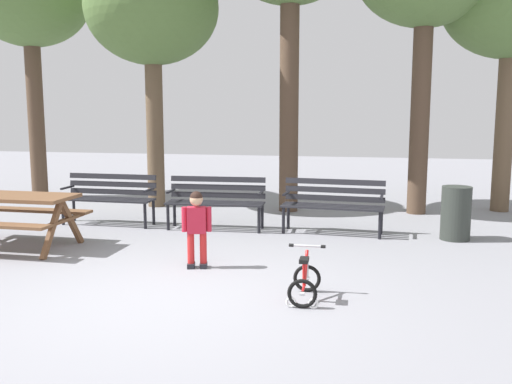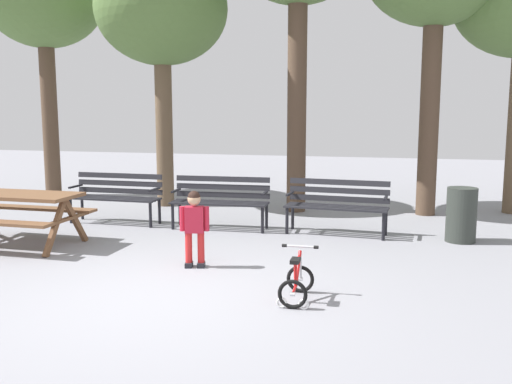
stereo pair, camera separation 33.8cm
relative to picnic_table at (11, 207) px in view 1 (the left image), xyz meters
The scene contains 10 objects.
ground 3.32m from the picnic_table, 29.01° to the right, with size 36.00×36.00×0.00m, color gray.
picnic_table is the anchor object (origin of this frame).
park_bench_far_left 1.96m from the picnic_table, 72.32° to the left, with size 1.61×0.48×0.85m.
park_bench_left 3.10m from the picnic_table, 36.67° to the left, with size 1.62×0.53×0.85m.
park_bench_right 4.79m from the picnic_table, 23.32° to the left, with size 1.63×0.57×0.85m.
child_standing 2.91m from the picnic_table, ahead, with size 0.36×0.21×0.97m.
kids_bicycle 4.56m from the picnic_table, 17.72° to the right, with size 0.39×0.57×0.54m.
trash_bin 6.50m from the picnic_table, 16.07° to the left, with size 0.44×0.44×0.81m, color #2D332D.
tree_left 5.01m from the picnic_table, 79.18° to the left, with size 2.60×2.60×5.01m.
tree_far_right 9.33m from the picnic_table, 31.30° to the left, with size 2.60×2.60×5.08m.
Camera 1 is at (2.10, -5.44, 1.97)m, focal length 39.71 mm.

